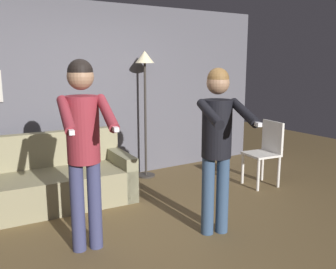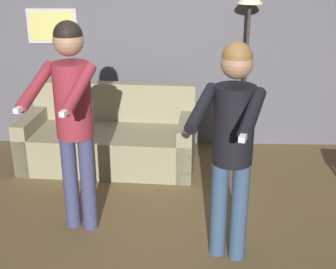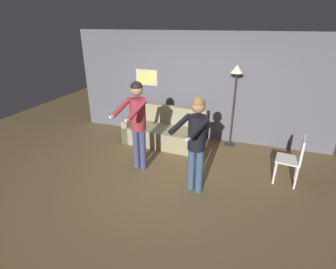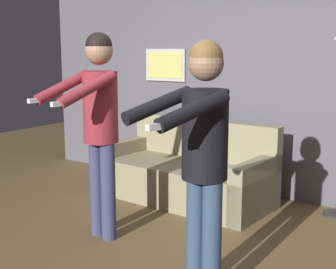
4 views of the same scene
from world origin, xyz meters
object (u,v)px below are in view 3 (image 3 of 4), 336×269
torchiere_lamp (236,82)px  dining_chair_distant (294,158)px  couch (165,132)px  person_standing_right (196,137)px  person_standing_left (137,118)px

torchiere_lamp → dining_chair_distant: size_ratio=2.07×
couch → person_standing_right: 2.22m
person_standing_left → dining_chair_distant: bearing=8.8°
torchiere_lamp → dining_chair_distant: torchiere_lamp is taller
torchiere_lamp → person_standing_left: (-1.61, -1.73, -0.44)m
couch → dining_chair_distant: (2.80, -0.89, 0.25)m
couch → torchiere_lamp: torchiere_lamp is taller
dining_chair_distant → torchiere_lamp: bearing=134.5°
torchiere_lamp → couch: bearing=-165.6°
person_standing_right → torchiere_lamp: bearing=80.3°
couch → dining_chair_distant: size_ratio=2.10×
couch → dining_chair_distant: bearing=-17.6°
couch → dining_chair_distant: 2.95m
torchiere_lamp → person_standing_left: size_ratio=1.07×
person_standing_right → dining_chair_distant: size_ratio=1.84×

